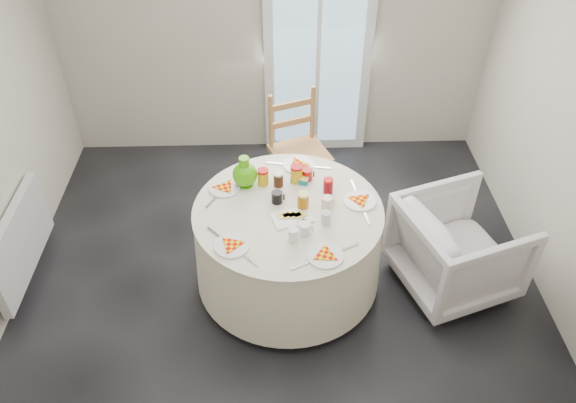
{
  "coord_description": "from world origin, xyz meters",
  "views": [
    {
      "loc": [
        -0.03,
        -2.88,
        3.32
      ],
      "look_at": [
        0.06,
        0.11,
        0.8
      ],
      "focal_mm": 35.0,
      "sensor_mm": 36.0,
      "label": 1
    }
  ],
  "objects_px": {
    "armchair": "(458,246)",
    "wooden_chair": "(300,156)",
    "table": "(288,245)",
    "green_pitcher": "(245,169)",
    "radiator": "(21,242)"
  },
  "relations": [
    {
      "from": "wooden_chair",
      "to": "green_pitcher",
      "type": "relative_size",
      "value": 4.29
    },
    {
      "from": "table",
      "to": "green_pitcher",
      "type": "bearing_deg",
      "value": 136.28
    },
    {
      "from": "wooden_chair",
      "to": "armchair",
      "type": "xyz_separation_m",
      "value": [
        1.13,
        -1.07,
        -0.08
      ]
    },
    {
      "from": "armchair",
      "to": "green_pitcher",
      "type": "relative_size",
      "value": 3.43
    },
    {
      "from": "table",
      "to": "armchair",
      "type": "height_order",
      "value": "armchair"
    },
    {
      "from": "armchair",
      "to": "green_pitcher",
      "type": "height_order",
      "value": "green_pitcher"
    },
    {
      "from": "green_pitcher",
      "to": "armchair",
      "type": "bearing_deg",
      "value": 5.11
    },
    {
      "from": "armchair",
      "to": "radiator",
      "type": "bearing_deg",
      "value": 68.15
    },
    {
      "from": "radiator",
      "to": "wooden_chair",
      "type": "height_order",
      "value": "wooden_chair"
    },
    {
      "from": "radiator",
      "to": "table",
      "type": "relative_size",
      "value": 0.72
    },
    {
      "from": "table",
      "to": "radiator",
      "type": "bearing_deg",
      "value": 177.36
    },
    {
      "from": "radiator",
      "to": "green_pitcher",
      "type": "height_order",
      "value": "green_pitcher"
    },
    {
      "from": "armchair",
      "to": "green_pitcher",
      "type": "xyz_separation_m",
      "value": [
        -1.57,
        0.36,
        0.48
      ]
    },
    {
      "from": "table",
      "to": "wooden_chair",
      "type": "relative_size",
      "value": 1.36
    },
    {
      "from": "armchair",
      "to": "wooden_chair",
      "type": "bearing_deg",
      "value": 27.29
    }
  ]
}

